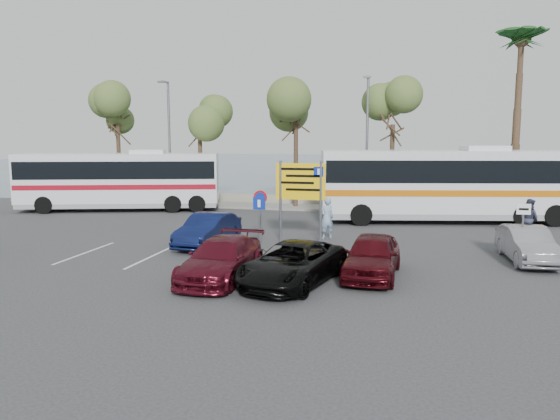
% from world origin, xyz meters
% --- Properties ---
extents(ground, '(120.00, 120.00, 0.00)m').
position_xyz_m(ground, '(0.00, 0.00, 0.00)').
color(ground, '#2E2E31').
rests_on(ground, ground).
extents(kerb_strip, '(44.00, 2.40, 0.15)m').
position_xyz_m(kerb_strip, '(0.00, 14.00, 0.07)').
color(kerb_strip, gray).
rests_on(kerb_strip, ground).
extents(seawall, '(48.00, 0.80, 0.60)m').
position_xyz_m(seawall, '(0.00, 16.00, 0.30)').
color(seawall, gray).
rests_on(seawall, ground).
extents(sea, '(140.00, 140.00, 0.00)m').
position_xyz_m(sea, '(0.00, 60.00, 0.01)').
color(sea, '#3A4C5D').
rests_on(sea, ground).
extents(tree_far_left, '(3.20, 3.20, 7.60)m').
position_xyz_m(tree_far_left, '(-14.00, 14.00, 6.33)').
color(tree_far_left, '#382619').
rests_on(tree_far_left, kerb_strip).
extents(tree_left, '(3.20, 3.20, 7.20)m').
position_xyz_m(tree_left, '(-8.00, 14.00, 6.00)').
color(tree_left, '#382619').
rests_on(tree_left, kerb_strip).
extents(tree_mid, '(3.20, 3.20, 8.00)m').
position_xyz_m(tree_mid, '(-1.50, 14.00, 6.65)').
color(tree_mid, '#382619').
rests_on(tree_mid, kerb_strip).
extents(tree_right, '(3.20, 3.20, 7.40)m').
position_xyz_m(tree_right, '(4.50, 14.00, 6.17)').
color(tree_right, '#382619').
rests_on(tree_right, kerb_strip).
extents(palm_tree, '(4.80, 4.80, 11.20)m').
position_xyz_m(palm_tree, '(11.50, 14.00, 9.87)').
color(palm_tree, '#382619').
rests_on(palm_tree, kerb_strip).
extents(street_lamp_left, '(0.45, 1.15, 8.01)m').
position_xyz_m(street_lamp_left, '(-10.00, 13.52, 4.60)').
color(street_lamp_left, slate).
rests_on(street_lamp_left, kerb_strip).
extents(street_lamp_right, '(0.45, 1.15, 8.01)m').
position_xyz_m(street_lamp_right, '(3.00, 13.52, 4.60)').
color(street_lamp_right, slate).
rests_on(street_lamp_right, kerb_strip).
extents(direction_sign, '(2.20, 0.12, 3.60)m').
position_xyz_m(direction_sign, '(1.00, 3.20, 2.43)').
color(direction_sign, slate).
rests_on(direction_sign, ground).
extents(sign_no_stop, '(0.60, 0.08, 2.35)m').
position_xyz_m(sign_no_stop, '(-0.60, 2.38, 1.58)').
color(sign_no_stop, slate).
rests_on(sign_no_stop, ground).
extents(sign_parking, '(0.50, 0.07, 2.25)m').
position_xyz_m(sign_parking, '(-0.20, 0.79, 1.47)').
color(sign_parking, slate).
rests_on(sign_parking, ground).
extents(sign_taxi, '(0.50, 0.07, 2.20)m').
position_xyz_m(sign_taxi, '(9.80, 1.49, 1.42)').
color(sign_taxi, slate).
rests_on(sign_taxi, ground).
extents(lane_markings, '(12.02, 4.20, 0.01)m').
position_xyz_m(lane_markings, '(-1.14, -1.00, 0.00)').
color(lane_markings, silver).
rests_on(lane_markings, ground).
extents(coach_bus_left, '(12.41, 6.08, 3.80)m').
position_xyz_m(coach_bus_left, '(-12.00, 10.50, 1.76)').
color(coach_bus_left, silver).
rests_on(coach_bus_left, ground).
extents(coach_bus_right, '(13.62, 5.54, 4.15)m').
position_xyz_m(coach_bus_right, '(7.50, 10.50, 1.93)').
color(coach_bus_right, silver).
rests_on(coach_bus_right, ground).
extents(car_blue, '(1.74, 4.28, 1.38)m').
position_xyz_m(car_blue, '(-2.69, 1.50, 0.69)').
color(car_blue, '#0E1845').
rests_on(car_blue, ground).
extents(car_maroon, '(1.99, 4.69, 1.35)m').
position_xyz_m(car_maroon, '(-0.29, -3.50, 0.68)').
color(car_maroon, '#540E1B').
rests_on(car_maroon, ground).
extents(car_red, '(1.89, 4.31, 1.44)m').
position_xyz_m(car_red, '(4.51, -1.98, 0.72)').
color(car_red, '#440910').
rests_on(car_red, ground).
extents(suv_black, '(3.23, 5.15, 1.33)m').
position_xyz_m(suv_black, '(2.11, -3.50, 0.66)').
color(suv_black, black).
rests_on(suv_black, ground).
extents(car_silver_b, '(1.78, 4.16, 1.33)m').
position_xyz_m(car_silver_b, '(10.00, 1.50, 0.67)').
color(car_silver_b, gray).
rests_on(car_silver_b, ground).
extents(pedestrian_near, '(0.83, 0.77, 1.91)m').
position_xyz_m(pedestrian_near, '(2.00, 4.31, 0.96)').
color(pedestrian_near, '#8AA8C9').
rests_on(pedestrian_near, ground).
extents(pedestrian_far, '(1.10, 1.13, 1.84)m').
position_xyz_m(pedestrian_far, '(11.00, 6.49, 0.92)').
color(pedestrian_far, '#32354B').
rests_on(pedestrian_far, ground).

